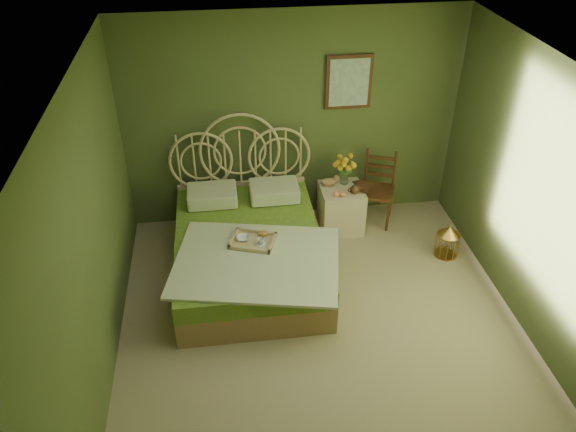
{
  "coord_description": "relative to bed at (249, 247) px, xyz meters",
  "views": [
    {
      "loc": [
        -0.88,
        -3.82,
        4.1
      ],
      "look_at": [
        -0.22,
        1.0,
        0.79
      ],
      "focal_mm": 35.0,
      "sensor_mm": 36.0,
      "label": 1
    }
  ],
  "objects": [
    {
      "name": "wall_art",
      "position": [
        1.29,
        1.08,
        1.43
      ],
      "size": [
        0.54,
        0.04,
        0.64
      ],
      "color": "#3D2010",
      "rests_on": "wall_back"
    },
    {
      "name": "ceiling",
      "position": [
        0.65,
        -1.14,
        2.28
      ],
      "size": [
        4.5,
        4.5,
        0.0
      ],
      "primitive_type": "plane",
      "rotation": [
        3.14,
        0.0,
        0.0
      ],
      "color": "silver",
      "rests_on": "wall_back"
    },
    {
      "name": "chair",
      "position": [
        1.66,
        0.84,
        0.2
      ],
      "size": [
        0.53,
        0.53,
        0.93
      ],
      "rotation": [
        0.0,
        0.0,
        -0.38
      ],
      "color": "#3D2010",
      "rests_on": "floor"
    },
    {
      "name": "wall_right",
      "position": [
        2.65,
        -1.14,
        0.98
      ],
      "size": [
        0.0,
        4.5,
        4.5
      ],
      "primitive_type": "plane",
      "rotation": [
        1.57,
        0.0,
        -1.57
      ],
      "color": "#516032",
      "rests_on": "floor"
    },
    {
      "name": "coffee_cup",
      "position": [
        0.12,
        -0.29,
        0.28
      ],
      "size": [
        0.09,
        0.09,
        0.07
      ],
      "primitive_type": "imported",
      "rotation": [
        0.0,
        0.0,
        0.27
      ],
      "color": "white",
      "rests_on": "bed"
    },
    {
      "name": "floor",
      "position": [
        0.65,
        -1.14,
        -0.32
      ],
      "size": [
        4.5,
        4.5,
        0.0
      ],
      "primitive_type": "plane",
      "color": "tan",
      "rests_on": "ground"
    },
    {
      "name": "wall_left",
      "position": [
        -1.35,
        -1.14,
        0.98
      ],
      "size": [
        0.0,
        4.5,
        4.5
      ],
      "primitive_type": "plane",
      "rotation": [
        1.57,
        0.0,
        1.57
      ],
      "color": "#516032",
      "rests_on": "floor"
    },
    {
      "name": "nightstand",
      "position": [
        1.2,
        0.7,
        0.04
      ],
      "size": [
        0.51,
        0.51,
        0.99
      ],
      "color": "beige",
      "rests_on": "floor"
    },
    {
      "name": "birdcage",
      "position": [
        2.31,
        -0.03,
        -0.12
      ],
      "size": [
        0.26,
        0.26,
        0.4
      ],
      "rotation": [
        0.0,
        0.0,
        0.35
      ],
      "color": "#CA8C40",
      "rests_on": "floor"
    },
    {
      "name": "book_lower",
      "position": [
        1.37,
        0.71,
        0.25
      ],
      "size": [
        0.21,
        0.25,
        0.02
      ],
      "primitive_type": "imported",
      "rotation": [
        0.0,
        0.0,
        0.24
      ],
      "color": "#381E0F",
      "rests_on": "nightstand"
    },
    {
      "name": "book_upper",
      "position": [
        1.37,
        0.71,
        0.27
      ],
      "size": [
        0.28,
        0.3,
        0.02
      ],
      "primitive_type": "imported",
      "rotation": [
        0.0,
        0.0,
        -0.63
      ],
      "color": "#472819",
      "rests_on": "nightstand"
    },
    {
      "name": "wall_back",
      "position": [
        0.65,
        1.11,
        0.98
      ],
      "size": [
        4.0,
        0.0,
        4.0
      ],
      "primitive_type": "plane",
      "rotation": [
        1.57,
        0.0,
        0.0
      ],
      "color": "#516032",
      "rests_on": "floor"
    },
    {
      "name": "bed",
      "position": [
        0.0,
        0.0,
        0.0
      ],
      "size": [
        1.87,
        2.36,
        1.46
      ],
      "color": "#9F7D4F",
      "rests_on": "floor"
    },
    {
      "name": "cereal_bowl",
      "position": [
        -0.06,
        -0.18,
        0.26
      ],
      "size": [
        0.15,
        0.15,
        0.03
      ],
      "primitive_type": "imported",
      "rotation": [
        0.0,
        0.0,
        0.07
      ],
      "color": "white",
      "rests_on": "bed"
    }
  ]
}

